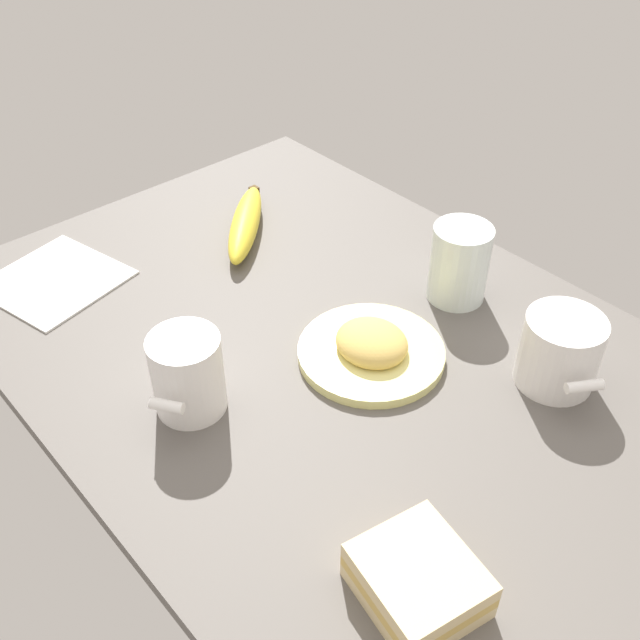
# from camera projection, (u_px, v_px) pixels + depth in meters

# --- Properties ---
(tabletop) EXTENTS (0.90, 0.64, 0.02)m
(tabletop) POSITION_uv_depth(u_px,v_px,m) (320.00, 346.00, 0.88)
(tabletop) COLOR #5B5651
(tabletop) RESTS_ON ground
(plate_of_food) EXTENTS (0.17, 0.17, 0.04)m
(plate_of_food) POSITION_uv_depth(u_px,v_px,m) (371.00, 348.00, 0.85)
(plate_of_food) COLOR #EAE58C
(plate_of_food) RESTS_ON tabletop
(coffee_mug_black) EXTENTS (0.11, 0.09, 0.09)m
(coffee_mug_black) POSITION_uv_depth(u_px,v_px,m) (560.00, 351.00, 0.80)
(coffee_mug_black) COLOR white
(coffee_mug_black) RESTS_ON tabletop
(coffee_mug_milky) EXTENTS (0.08, 0.10, 0.09)m
(coffee_mug_milky) POSITION_uv_depth(u_px,v_px,m) (187.00, 373.00, 0.76)
(coffee_mug_milky) COLOR white
(coffee_mug_milky) RESTS_ON tabletop
(sandwich_main) EXTENTS (0.11, 0.11, 0.04)m
(sandwich_main) POSITION_uv_depth(u_px,v_px,m) (418.00, 581.00, 0.61)
(sandwich_main) COLOR beige
(sandwich_main) RESTS_ON tabletop
(glass_of_milk) EXTENTS (0.07, 0.07, 0.10)m
(glass_of_milk) POSITION_uv_depth(u_px,v_px,m) (459.00, 267.00, 0.92)
(glass_of_milk) COLOR silver
(glass_of_milk) RESTS_ON tabletop
(banana) EXTENTS (0.17, 0.17, 0.04)m
(banana) POSITION_uv_depth(u_px,v_px,m) (245.00, 223.00, 1.04)
(banana) COLOR yellow
(banana) RESTS_ON tabletop
(paper_napkin) EXTENTS (0.18, 0.18, 0.00)m
(paper_napkin) POSITION_uv_depth(u_px,v_px,m) (55.00, 280.00, 0.97)
(paper_napkin) COLOR white
(paper_napkin) RESTS_ON tabletop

